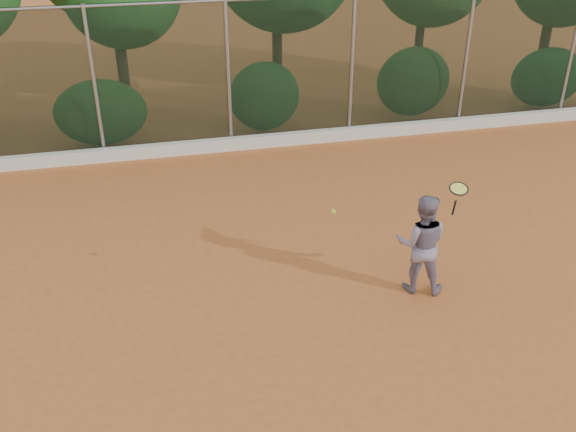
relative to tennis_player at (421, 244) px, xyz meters
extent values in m
plane|color=#AE5C29|center=(-1.99, -0.37, -0.84)|extent=(80.00, 80.00, 0.00)
cube|color=beige|center=(-1.99, 6.45, -0.69)|extent=(24.00, 0.20, 0.30)
imported|color=slate|center=(0.00, 0.00, 0.00)|extent=(1.00, 0.90, 1.68)
cube|color=black|center=(-1.99, 6.63, 0.91)|extent=(24.00, 0.01, 3.50)
cylinder|color=gray|center=(-1.99, 6.63, 2.61)|extent=(24.00, 0.06, 0.06)
cylinder|color=gray|center=(-4.99, 6.63, 0.91)|extent=(0.09, 0.09, 3.50)
cylinder|color=gray|center=(-1.99, 6.63, 0.91)|extent=(0.09, 0.09, 3.50)
cylinder|color=gray|center=(1.01, 6.63, 0.91)|extent=(0.09, 0.09, 3.50)
cylinder|color=gray|center=(4.01, 6.63, 0.91)|extent=(0.09, 0.09, 3.50)
cylinder|color=gray|center=(7.01, 6.63, 0.91)|extent=(0.09, 0.09, 3.50)
cylinder|color=#45321A|center=(-4.39, 8.93, 0.36)|extent=(0.28, 0.28, 2.40)
cylinder|color=#3F2518|center=(-0.39, 8.63, 0.66)|extent=(0.26, 0.26, 3.00)
cylinder|color=#4A2B1C|center=(3.71, 8.83, 0.51)|extent=(0.24, 0.24, 2.70)
cylinder|color=#492B1C|center=(7.41, 8.43, 0.41)|extent=(0.28, 0.28, 2.50)
ellipsoid|color=#3A772D|center=(-4.99, 7.43, 0.01)|extent=(2.20, 1.16, 1.60)
ellipsoid|color=#35722B|center=(-0.99, 7.43, 0.11)|extent=(1.80, 1.04, 1.76)
ellipsoid|color=#366D29|center=(3.01, 7.43, 0.21)|extent=(2.00, 1.10, 1.84)
ellipsoid|color=#276627|center=(7.01, 7.43, 0.06)|extent=(2.16, 1.12, 1.64)
cylinder|color=black|center=(0.43, -0.09, 0.63)|extent=(0.06, 0.13, 0.29)
torus|color=black|center=(0.43, -0.15, 0.98)|extent=(0.36, 0.35, 0.12)
cylinder|color=#DBEA45|center=(0.43, -0.15, 0.98)|extent=(0.30, 0.30, 0.08)
sphere|color=#A9C62D|center=(-1.62, -0.48, 1.02)|extent=(0.07, 0.07, 0.07)
camera|label=1|loc=(-4.00, -7.87, 5.17)|focal=40.00mm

